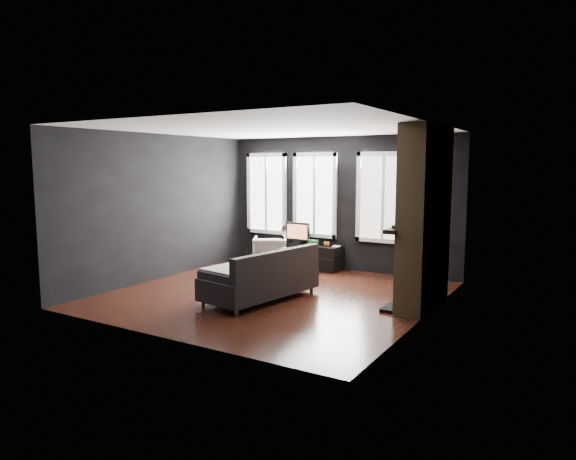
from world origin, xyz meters
The scene contains 18 objects.
floor centered at (0.00, 0.00, 0.00)m, with size 5.00×5.00×0.00m, color black.
ceiling centered at (0.00, 0.00, 2.70)m, with size 5.00×5.00×0.00m, color white.
wall_back centered at (0.00, 2.50, 1.35)m, with size 5.00×0.02×2.70m, color black.
wall_left centered at (-2.50, 0.00, 1.35)m, with size 0.02×5.00×2.70m, color black.
wall_right centered at (2.50, 0.00, 1.35)m, with size 0.02×5.00×2.70m, color black.
windows centered at (-0.45, 2.46, 2.38)m, with size 4.00×0.16×1.76m, color white, non-canonical shape.
fireplace centered at (2.30, 0.60, 1.35)m, with size 0.70×1.62×2.70m, color #93724C, non-canonical shape.
sofa centered at (-0.02, -0.36, 0.42)m, with size 0.97×1.94×0.83m, color #252528, non-canonical shape.
stripe_pillow centered at (0.26, 0.02, 0.60)m, with size 0.07×0.30×0.30m, color gray.
armchair centered at (-1.33, 1.95, 0.35)m, with size 0.68×0.64×0.70m, color white.
media_console centered at (-0.57, 2.24, 0.25)m, with size 1.45×0.45×0.50m, color black, non-canonical shape.
monitor centered at (-0.82, 2.23, 0.75)m, with size 0.56×0.12×0.50m, color black, non-canonical shape.
desk_fan centered at (-1.12, 2.27, 0.69)m, with size 0.27×0.27×0.38m, color #999999, non-canonical shape.
mug centered at (-0.14, 2.21, 0.55)m, with size 0.12×0.09×0.12m, color orange.
book centered at (-0.01, 2.22, 0.60)m, with size 0.15×0.02×0.21m, color #BDAE93.
storage_box centered at (-0.44, 2.18, 0.55)m, with size 0.19×0.12×0.11m, color #26672D.
mantel_vase centered at (2.05, 1.05, 1.33)m, with size 0.20×0.21×0.20m, color orange.
mantel_clock centered at (2.05, 0.05, 1.25)m, with size 0.12×0.12×0.04m, color black.
Camera 1 is at (4.47, -6.96, 2.13)m, focal length 32.00 mm.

